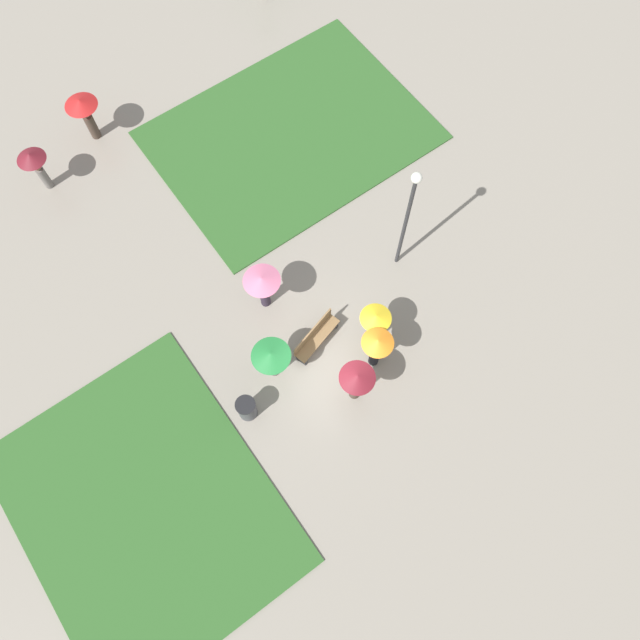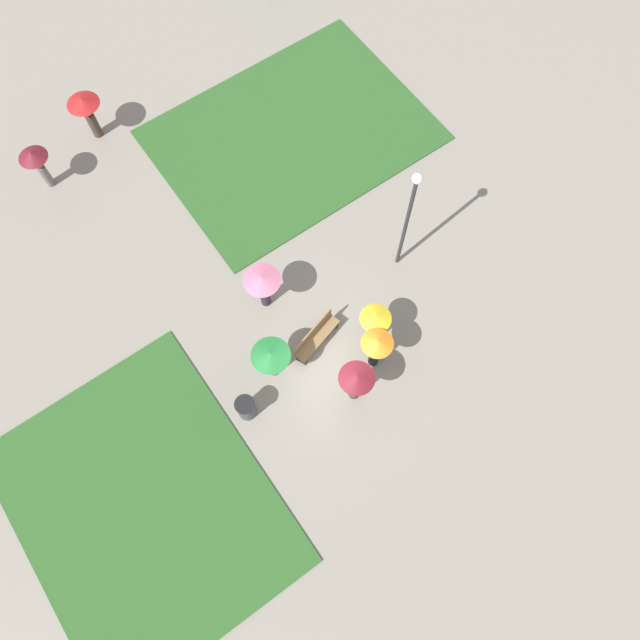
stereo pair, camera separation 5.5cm
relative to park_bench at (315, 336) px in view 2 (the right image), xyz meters
name	(u,v)px [view 2 (the right image)]	position (x,y,z in m)	size (l,w,h in m)	color
ground_plane	(332,365)	(-0.03, -0.97, -0.47)	(90.00, 90.00, 0.00)	gray
lawn_patch_near	(144,505)	(-6.98, -1.24, -0.44)	(6.70, 8.45, 0.06)	#2D5B26
lawn_patch_far	(292,135)	(3.96, 7.11, -0.44)	(9.59, 7.18, 0.06)	#2D5B26
park_bench	(315,336)	(0.00, 0.00, 0.00)	(1.84, 0.89, 0.90)	brown
lamp_post	(409,212)	(3.91, 0.76, 2.65)	(0.32, 0.32, 4.93)	#2D2D30
trash_bin	(246,408)	(-3.02, -0.67, 0.00)	(0.61, 0.61, 0.94)	#4C4C51
crowd_person_green	(271,358)	(-1.63, -0.05, 0.84)	(1.19, 1.19, 1.71)	slate
crowd_person_yellow	(374,324)	(1.55, -0.93, 0.64)	(0.96, 0.96, 1.77)	black
crowd_person_maroon	(356,382)	(-0.04, -2.10, 0.87)	(1.07, 1.07, 1.89)	#47382D
crowd_person_pink	(263,284)	(-0.52, 2.07, 0.90)	(1.17, 1.17, 1.83)	#2D2333
crowd_person_orange	(376,347)	(1.09, -1.60, 0.86)	(0.97, 0.97, 1.89)	black
lone_walker_far_path	(85,108)	(-1.83, 11.29, 0.93)	(1.15, 1.15, 1.87)	#47382D
lone_walker_mid_plaza	(36,160)	(-4.22, 10.32, 0.89)	(0.99, 0.99, 1.79)	slate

